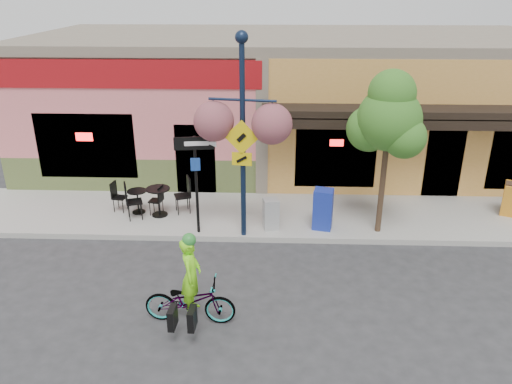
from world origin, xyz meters
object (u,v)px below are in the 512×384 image
(lamp_post, at_px, (243,140))
(street_tree, at_px, (386,154))
(one_way_sign, at_px, (197,186))
(newspaper_box_grey, at_px, (271,214))
(newspaper_box_blue, at_px, (323,209))
(building, at_px, (292,98))
(bicycle, at_px, (190,301))
(cyclist_rider, at_px, (192,287))

(lamp_post, distance_m, street_tree, 3.53)
(one_way_sign, distance_m, newspaper_box_grey, 2.08)
(newspaper_box_blue, distance_m, street_tree, 2.13)
(building, bearing_deg, one_way_sign, -110.84)
(street_tree, bearing_deg, one_way_sign, -177.12)
(bicycle, distance_m, one_way_sign, 3.66)
(bicycle, height_order, newspaper_box_grey, newspaper_box_grey)
(lamp_post, bearing_deg, one_way_sign, -176.76)
(one_way_sign, height_order, newspaper_box_blue, one_way_sign)
(building, height_order, one_way_sign, building)
(newspaper_box_blue, bearing_deg, bicycle, -114.59)
(one_way_sign, bearing_deg, newspaper_box_grey, 0.50)
(building, xyz_separation_m, street_tree, (2.10, -6.51, 0.01))
(bicycle, distance_m, street_tree, 5.99)
(one_way_sign, bearing_deg, street_tree, -4.79)
(cyclist_rider, bearing_deg, newspaper_box_blue, -33.61)
(newspaper_box_grey, bearing_deg, newspaper_box_blue, -9.15)
(bicycle, xyz_separation_m, lamp_post, (0.83, 3.40, 2.21))
(building, distance_m, cyclist_rider, 10.58)
(one_way_sign, relative_size, newspaper_box_grey, 3.11)
(newspaper_box_blue, bearing_deg, street_tree, 7.65)
(bicycle, xyz_separation_m, one_way_sign, (-0.35, 3.51, 0.97))
(bicycle, height_order, cyclist_rider, cyclist_rider)
(bicycle, distance_m, cyclist_rider, 0.32)
(building, xyz_separation_m, newspaper_box_blue, (0.66, -6.40, -1.56))
(lamp_post, relative_size, newspaper_box_blue, 4.66)
(bicycle, relative_size, one_way_sign, 0.69)
(bicycle, relative_size, newspaper_box_grey, 2.13)
(cyclist_rider, distance_m, newspaper_box_grey, 4.06)
(one_way_sign, relative_size, newspaper_box_blue, 2.38)
(cyclist_rider, xyz_separation_m, newspaper_box_blue, (2.83, 3.85, -0.09))
(bicycle, relative_size, lamp_post, 0.35)
(building, distance_m, lamp_post, 7.00)
(newspaper_box_blue, bearing_deg, newspaper_box_grey, -164.45)
(bicycle, xyz_separation_m, cyclist_rider, (0.05, 0.00, 0.32))
(bicycle, bearing_deg, lamp_post, -11.10)
(building, bearing_deg, newspaper_box_grey, -96.14)
(building, bearing_deg, bicycle, -102.22)
(building, relative_size, newspaper_box_grey, 21.95)
(cyclist_rider, bearing_deg, lamp_post, -10.31)
(street_tree, bearing_deg, building, 107.87)
(lamp_post, relative_size, one_way_sign, 1.96)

